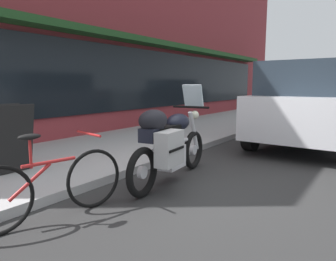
{
  "coord_description": "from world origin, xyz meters",
  "views": [
    {
      "loc": [
        -3.7,
        -2.0,
        1.39
      ],
      "look_at": [
        0.16,
        0.66,
        0.7
      ],
      "focal_mm": 33.41,
      "sensor_mm": 36.0,
      "label": 1
    }
  ],
  "objects_px": {
    "touring_motorcycle": "(169,142)",
    "parked_minivan": "(314,103)",
    "sandwich_board_sign": "(11,139)",
    "parked_bicycle": "(50,186)"
  },
  "relations": [
    {
      "from": "parked_minivan",
      "to": "sandwich_board_sign",
      "type": "xyz_separation_m",
      "value": [
        -5.44,
        3.08,
        -0.35
      ]
    },
    {
      "from": "touring_motorcycle",
      "to": "parked_bicycle",
      "type": "xyz_separation_m",
      "value": [
        -1.69,
        0.32,
        -0.23
      ]
    },
    {
      "from": "touring_motorcycle",
      "to": "sandwich_board_sign",
      "type": "bearing_deg",
      "value": 120.85
    },
    {
      "from": "parked_bicycle",
      "to": "parked_minivan",
      "type": "distance_m",
      "value": 6.15
    },
    {
      "from": "touring_motorcycle",
      "to": "parked_minivan",
      "type": "relative_size",
      "value": 0.46
    },
    {
      "from": "touring_motorcycle",
      "to": "sandwich_board_sign",
      "type": "xyz_separation_m",
      "value": [
        -1.18,
        1.97,
        0.02
      ]
    },
    {
      "from": "parked_minivan",
      "to": "sandwich_board_sign",
      "type": "height_order",
      "value": "parked_minivan"
    },
    {
      "from": "touring_motorcycle",
      "to": "parked_bicycle",
      "type": "bearing_deg",
      "value": 169.38
    },
    {
      "from": "sandwich_board_sign",
      "to": "parked_minivan",
      "type": "bearing_deg",
      "value": -29.54
    },
    {
      "from": "touring_motorcycle",
      "to": "parked_minivan",
      "type": "bearing_deg",
      "value": -14.64
    }
  ]
}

